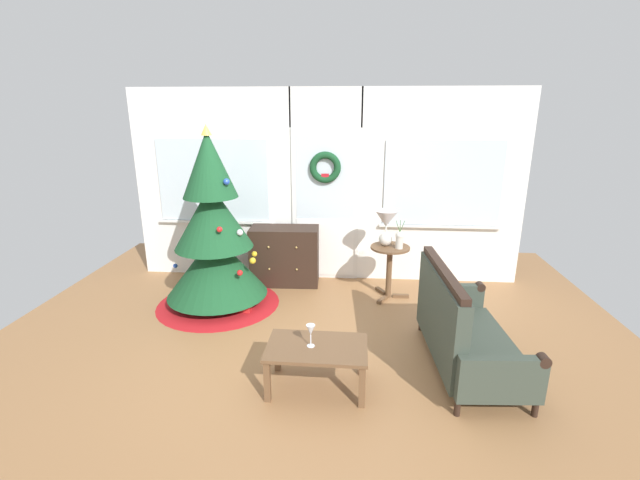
% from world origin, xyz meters
% --- Properties ---
extents(ground_plane, '(6.76, 6.76, 0.00)m').
position_xyz_m(ground_plane, '(0.00, 0.00, 0.00)').
color(ground_plane, '#996B42').
extents(back_wall_with_door, '(5.20, 0.19, 2.55)m').
position_xyz_m(back_wall_with_door, '(0.00, 2.08, 1.28)').
color(back_wall_with_door, white).
rests_on(back_wall_with_door, ground).
extents(christmas_tree, '(1.47, 1.47, 2.12)m').
position_xyz_m(christmas_tree, '(-1.23, 1.06, 0.78)').
color(christmas_tree, '#4C331E').
rests_on(christmas_tree, ground).
extents(dresser_cabinet, '(0.92, 0.47, 0.78)m').
position_xyz_m(dresser_cabinet, '(-0.53, 1.79, 0.39)').
color(dresser_cabinet, black).
rests_on(dresser_cabinet, ground).
extents(settee_sofa, '(0.80, 1.52, 0.96)m').
position_xyz_m(settee_sofa, '(1.37, -0.07, 0.38)').
color(settee_sofa, black).
rests_on(settee_sofa, ground).
extents(side_table, '(0.50, 0.48, 0.67)m').
position_xyz_m(side_table, '(0.84, 1.43, 0.48)').
color(side_table, brown).
rests_on(side_table, ground).
extents(table_lamp, '(0.28, 0.28, 0.44)m').
position_xyz_m(table_lamp, '(0.78, 1.47, 0.95)').
color(table_lamp, silver).
rests_on(table_lamp, side_table).
extents(flower_vase, '(0.11, 0.10, 0.35)m').
position_xyz_m(flower_vase, '(0.94, 1.37, 0.79)').
color(flower_vase, beige).
rests_on(flower_vase, side_table).
extents(coffee_table, '(0.85, 0.53, 0.39)m').
position_xyz_m(coffee_table, '(0.11, -0.49, 0.34)').
color(coffee_table, brown).
rests_on(coffee_table, ground).
extents(wine_glass, '(0.08, 0.08, 0.20)m').
position_xyz_m(wine_glass, '(0.06, -0.50, 0.54)').
color(wine_glass, silver).
rests_on(wine_glass, coffee_table).
extents(gift_box, '(0.17, 0.16, 0.17)m').
position_xyz_m(gift_box, '(-0.87, 0.86, 0.09)').
color(gift_box, red).
rests_on(gift_box, ground).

